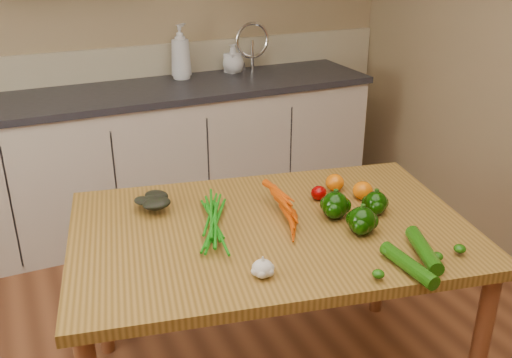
{
  "coord_description": "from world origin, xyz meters",
  "views": [
    {
      "loc": [
        -0.56,
        -1.13,
        1.79
      ],
      "look_at": [
        0.3,
        0.78,
        0.86
      ],
      "focal_mm": 40.0,
      "sensor_mm": 36.0,
      "label": 1
    }
  ],
  "objects": [
    {
      "name": "soap_bottle_b",
      "position": [
        0.84,
        2.37,
        0.99
      ],
      "size": [
        0.11,
        0.11,
        0.19
      ],
      "primitive_type": "imported",
      "rotation": [
        0.0,
        0.0,
        1.98
      ],
      "color": "silver",
      "rests_on": "counter_run"
    },
    {
      "name": "garlic_bulb",
      "position": [
        0.08,
        0.24,
        0.81
      ],
      "size": [
        0.07,
        0.07,
        0.06
      ],
      "primitive_type": "ellipsoid",
      "color": "beige",
      "rests_on": "table"
    },
    {
      "name": "pepper_b",
      "position": [
        0.65,
        0.46,
        0.82
      ],
      "size": [
        0.09,
        0.09,
        0.09
      ],
      "primitive_type": "sphere",
      "color": "black",
      "rests_on": "table"
    },
    {
      "name": "zucchini_a",
      "position": [
        0.62,
        0.13,
        0.8
      ],
      "size": [
        0.13,
        0.25,
        0.05
      ],
      "primitive_type": "cylinder",
      "rotation": [
        1.57,
        0.0,
        -0.36
      ],
      "color": "#144607",
      "rests_on": "table"
    },
    {
      "name": "table",
      "position": [
        0.25,
        0.53,
        0.69
      ],
      "size": [
        1.6,
        1.19,
        0.78
      ],
      "rotation": [
        0.0,
        0.0,
        -0.19
      ],
      "color": "olive",
      "rests_on": "ground"
    },
    {
      "name": "tomato_c",
      "position": [
        0.68,
        0.59,
        0.82
      ],
      "size": [
        0.08,
        0.08,
        0.07
      ],
      "primitive_type": "ellipsoid",
      "color": "#D85F05",
      "rests_on": "table"
    },
    {
      "name": "room",
      "position": [
        0.0,
        0.17,
        1.25
      ],
      "size": [
        4.04,
        5.04,
        2.64
      ],
      "color": "brown",
      "rests_on": "ground"
    },
    {
      "name": "counter_run",
      "position": [
        0.21,
        2.19,
        0.46
      ],
      "size": [
        2.84,
        0.64,
        1.14
      ],
      "color": "#BBAE9C",
      "rests_on": "ground"
    },
    {
      "name": "soap_bottle_c",
      "position": [
        0.84,
        2.36,
        0.99
      ],
      "size": [
        0.19,
        0.19,
        0.18
      ],
      "primitive_type": "imported",
      "rotation": [
        0.0,
        0.0,
        3.57
      ],
      "color": "silver",
      "rests_on": "counter_run"
    },
    {
      "name": "tomato_b",
      "position": [
        0.62,
        0.71,
        0.81
      ],
      "size": [
        0.08,
        0.08,
        0.07
      ],
      "primitive_type": "ellipsoid",
      "color": "#D85F05",
      "rests_on": "table"
    },
    {
      "name": "pepper_a",
      "position": [
        0.49,
        0.5,
        0.83
      ],
      "size": [
        0.1,
        0.1,
        0.1
      ],
      "primitive_type": "sphere",
      "color": "black",
      "rests_on": "table"
    },
    {
      "name": "zucchini_b",
      "position": [
        0.51,
        0.08,
        0.8
      ],
      "size": [
        0.06,
        0.24,
        0.05
      ],
      "primitive_type": "cylinder",
      "rotation": [
        1.57,
        0.0,
        0.03
      ],
      "color": "#144607",
      "rests_on": "table"
    },
    {
      "name": "tomato_a",
      "position": [
        0.52,
        0.65,
        0.81
      ],
      "size": [
        0.06,
        0.06,
        0.06
      ],
      "primitive_type": "ellipsoid",
      "color": "#840202",
      "rests_on": "table"
    },
    {
      "name": "soap_bottle_a",
      "position": [
        0.48,
        2.34,
        1.07
      ],
      "size": [
        0.18,
        0.18,
        0.34
      ],
      "primitive_type": "imported",
      "rotation": [
        0.0,
        0.0,
        2.25
      ],
      "color": "silver",
      "rests_on": "counter_run"
    },
    {
      "name": "leafy_greens",
      "position": [
        -0.14,
        0.83,
        0.83
      ],
      "size": [
        0.21,
        0.19,
        0.1
      ],
      "primitive_type": null,
      "color": "black",
      "rests_on": "table"
    },
    {
      "name": "pepper_c",
      "position": [
        0.52,
        0.35,
        0.83
      ],
      "size": [
        0.1,
        0.1,
        0.1
      ],
      "primitive_type": "sphere",
      "color": "black",
      "rests_on": "table"
    },
    {
      "name": "carrot_bunch",
      "position": [
        0.23,
        0.58,
        0.81
      ],
      "size": [
        0.3,
        0.25,
        0.07
      ],
      "primitive_type": null,
      "rotation": [
        0.0,
        0.0,
        -0.19
      ],
      "color": "#C34004",
      "rests_on": "table"
    }
  ]
}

